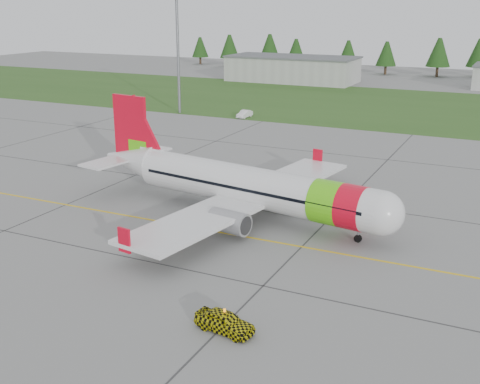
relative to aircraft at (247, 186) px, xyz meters
The scene contains 9 objects.
ground 13.47m from the aircraft, 101.75° to the right, with size 320.00×320.00×0.00m, color gray.
aircraft is the anchor object (origin of this frame).
follow_me_car 21.01m from the aircraft, 68.59° to the right, with size 1.57×1.33×3.91m, color yellow.
service_van 51.00m from the aircraft, 115.53° to the left, with size 1.37×1.29×3.92m, color white.
grass_strip 69.24m from the aircraft, 92.22° to the left, with size 320.00×50.00×0.03m, color #30561E.
taxi_guideline 6.28m from the aircraft, 118.78° to the right, with size 120.00×0.25×0.02m, color gold.
hangar_west 102.48m from the aircraft, 108.60° to the left, with size 32.00×14.00×6.00m, color #A8A8A3.
floodlight_mast 57.35m from the aircraft, 127.54° to the left, with size 0.50×0.50×20.00m, color slate.
treeline 125.17m from the aircraft, 91.23° to the left, with size 160.00×8.00×10.00m, color #1C3F14, non-canonical shape.
Camera 1 is at (25.35, -35.66, 19.27)m, focal length 45.00 mm.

